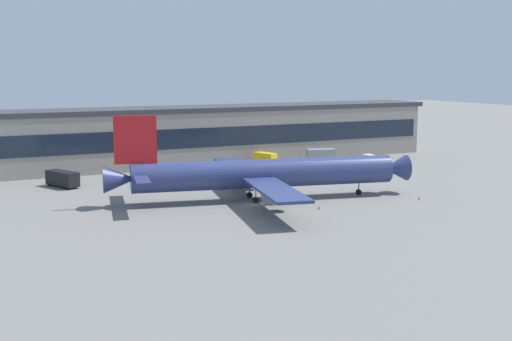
{
  "coord_description": "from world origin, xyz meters",
  "views": [
    {
      "loc": [
        -50.72,
        -104.86,
        24.44
      ],
      "look_at": [
        4.37,
        7.17,
        5.0
      ],
      "focal_mm": 45.95,
      "sensor_mm": 36.0,
      "label": 1
    }
  ],
  "objects_px": {
    "belt_loader": "(209,172)",
    "traffic_cone_0": "(261,214)",
    "baggage_tug": "(369,157)",
    "fuel_truck": "(62,178)",
    "traffic_cone_2": "(419,198)",
    "follow_me_car": "(253,168)",
    "stair_truck": "(266,159)",
    "traffic_cone_1": "(319,207)",
    "airliner": "(261,174)",
    "catering_truck": "(320,156)"
  },
  "relations": [
    {
      "from": "belt_loader",
      "to": "baggage_tug",
      "type": "bearing_deg",
      "value": 4.91
    },
    {
      "from": "baggage_tug",
      "to": "traffic_cone_0",
      "type": "distance_m",
      "value": 71.41
    },
    {
      "from": "stair_truck",
      "to": "traffic_cone_0",
      "type": "bearing_deg",
      "value": -117.83
    },
    {
      "from": "follow_me_car",
      "to": "stair_truck",
      "type": "height_order",
      "value": "stair_truck"
    },
    {
      "from": "airliner",
      "to": "follow_me_car",
      "type": "distance_m",
      "value": 33.4
    },
    {
      "from": "stair_truck",
      "to": "traffic_cone_1",
      "type": "relative_size",
      "value": 9.97
    },
    {
      "from": "airliner",
      "to": "catering_truck",
      "type": "distance_m",
      "value": 47.6
    },
    {
      "from": "fuel_truck",
      "to": "traffic_cone_0",
      "type": "relative_size",
      "value": 13.15
    },
    {
      "from": "airliner",
      "to": "fuel_truck",
      "type": "relative_size",
      "value": 6.63
    },
    {
      "from": "stair_truck",
      "to": "traffic_cone_0",
      "type": "height_order",
      "value": "stair_truck"
    },
    {
      "from": "traffic_cone_0",
      "to": "traffic_cone_2",
      "type": "distance_m",
      "value": 32.9
    },
    {
      "from": "follow_me_car",
      "to": "traffic_cone_0",
      "type": "bearing_deg",
      "value": -114.31
    },
    {
      "from": "traffic_cone_1",
      "to": "traffic_cone_2",
      "type": "bearing_deg",
      "value": -3.23
    },
    {
      "from": "fuel_truck",
      "to": "belt_loader",
      "type": "bearing_deg",
      "value": -2.21
    },
    {
      "from": "fuel_truck",
      "to": "traffic_cone_1",
      "type": "xyz_separation_m",
      "value": [
        36.61,
        -42.44,
        -1.56
      ]
    },
    {
      "from": "belt_loader",
      "to": "traffic_cone_0",
      "type": "height_order",
      "value": "belt_loader"
    },
    {
      "from": "catering_truck",
      "to": "baggage_tug",
      "type": "bearing_deg",
      "value": -0.57
    },
    {
      "from": "catering_truck",
      "to": "belt_loader",
      "type": "bearing_deg",
      "value": -172.55
    },
    {
      "from": "baggage_tug",
      "to": "follow_me_car",
      "type": "relative_size",
      "value": 0.8
    },
    {
      "from": "fuel_truck",
      "to": "traffic_cone_1",
      "type": "distance_m",
      "value": 56.07
    },
    {
      "from": "traffic_cone_2",
      "to": "traffic_cone_0",
      "type": "bearing_deg",
      "value": 178.2
    },
    {
      "from": "baggage_tug",
      "to": "catering_truck",
      "type": "height_order",
      "value": "catering_truck"
    },
    {
      "from": "traffic_cone_0",
      "to": "traffic_cone_1",
      "type": "height_order",
      "value": "traffic_cone_0"
    },
    {
      "from": "traffic_cone_0",
      "to": "stair_truck",
      "type": "bearing_deg",
      "value": 62.17
    },
    {
      "from": "fuel_truck",
      "to": "traffic_cone_1",
      "type": "bearing_deg",
      "value": -49.22
    },
    {
      "from": "follow_me_car",
      "to": "stair_truck",
      "type": "distance_m",
      "value": 9.54
    },
    {
      "from": "airliner",
      "to": "belt_loader",
      "type": "bearing_deg",
      "value": 87.46
    },
    {
      "from": "airliner",
      "to": "baggage_tug",
      "type": "xyz_separation_m",
      "value": [
        49.02,
        33.25,
        -3.91
      ]
    },
    {
      "from": "stair_truck",
      "to": "traffic_cone_1",
      "type": "xyz_separation_m",
      "value": [
        -14.53,
        -49.13,
        -1.65
      ]
    },
    {
      "from": "belt_loader",
      "to": "traffic_cone_0",
      "type": "relative_size",
      "value": 10.01
    },
    {
      "from": "fuel_truck",
      "to": "catering_truck",
      "type": "relative_size",
      "value": 1.15
    },
    {
      "from": "follow_me_car",
      "to": "traffic_cone_2",
      "type": "bearing_deg",
      "value": -72.67
    },
    {
      "from": "fuel_truck",
      "to": "traffic_cone_2",
      "type": "bearing_deg",
      "value": -36.96
    },
    {
      "from": "baggage_tug",
      "to": "catering_truck",
      "type": "distance_m",
      "value": 15.28
    },
    {
      "from": "airliner",
      "to": "traffic_cone_0",
      "type": "height_order",
      "value": "airliner"
    },
    {
      "from": "baggage_tug",
      "to": "traffic_cone_2",
      "type": "bearing_deg",
      "value": -115.51
    },
    {
      "from": "traffic_cone_0",
      "to": "traffic_cone_1",
      "type": "distance_m",
      "value": 11.5
    },
    {
      "from": "follow_me_car",
      "to": "traffic_cone_1",
      "type": "bearing_deg",
      "value": -100.36
    },
    {
      "from": "baggage_tug",
      "to": "stair_truck",
      "type": "bearing_deg",
      "value": 172.46
    },
    {
      "from": "airliner",
      "to": "baggage_tug",
      "type": "distance_m",
      "value": 59.37
    },
    {
      "from": "traffic_cone_0",
      "to": "traffic_cone_1",
      "type": "bearing_deg",
      "value": 0.86
    },
    {
      "from": "baggage_tug",
      "to": "fuel_truck",
      "type": "distance_m",
      "value": 80.24
    },
    {
      "from": "belt_loader",
      "to": "catering_truck",
      "type": "height_order",
      "value": "catering_truck"
    },
    {
      "from": "belt_loader",
      "to": "fuel_truck",
      "type": "xyz_separation_m",
      "value": [
        -32.45,
        1.25,
        0.73
      ]
    },
    {
      "from": "follow_me_car",
      "to": "catering_truck",
      "type": "xyz_separation_m",
      "value": [
        20.58,
        2.98,
        1.2
      ]
    },
    {
      "from": "follow_me_car",
      "to": "catering_truck",
      "type": "distance_m",
      "value": 20.83
    },
    {
      "from": "traffic_cone_1",
      "to": "airliner",
      "type": "bearing_deg",
      "value": 114.39
    },
    {
      "from": "stair_truck",
      "to": "catering_truck",
      "type": "height_order",
      "value": "catering_truck"
    },
    {
      "from": "airliner",
      "to": "follow_me_car",
      "type": "height_order",
      "value": "airliner"
    },
    {
      "from": "traffic_cone_1",
      "to": "traffic_cone_2",
      "type": "relative_size",
      "value": 1.07
    }
  ]
}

